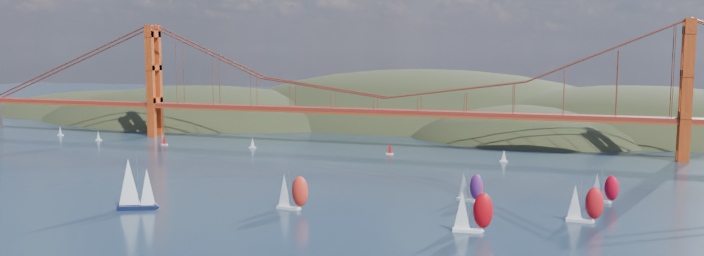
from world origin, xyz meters
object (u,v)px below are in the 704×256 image
Objects in this scene: racer_2 at (584,203)px; racer_rwb at (470,186)px; racer_0 at (292,191)px; racer_1 at (472,211)px; sloop_navy at (134,185)px; racer_3 at (604,188)px.

racer_rwb is at bearing 156.69° from racer_2.
racer_0 is 50.42m from racer_1.
sloop_navy reaches higher than racer_3.
sloop_navy is at bearing -154.76° from racer_0.
racer_0 is 1.04× the size of racer_2.
racer_rwb is at bearing -0.42° from sloop_navy.
racer_3 is at bearing 79.83° from racer_2.
racer_0 is 0.99× the size of racer_1.
racer_1 is 53.28m from racer_3.
racer_2 is (25.28, 18.54, -0.26)m from racer_1.
sloop_navy is 1.45× the size of racer_0.
racer_1 is (49.89, -7.30, 0.06)m from racer_0.
racer_0 is 76.00m from racer_2.
racer_1 is 1.19× the size of racer_3.
racer_1 is 1.05× the size of racer_2.
racer_2 is (75.17, 11.24, -0.20)m from racer_0.
racer_2 is 25.66m from racer_3.
racer_3 is (120.91, 49.85, -2.56)m from sloop_navy.
racer_1 reaches higher than racer_0.
racer_1 is (90.36, 6.21, -1.74)m from sloop_navy.
racer_3 is 0.99× the size of racer_rwb.
sloop_navy is at bearing -133.38° from racer_rwb.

